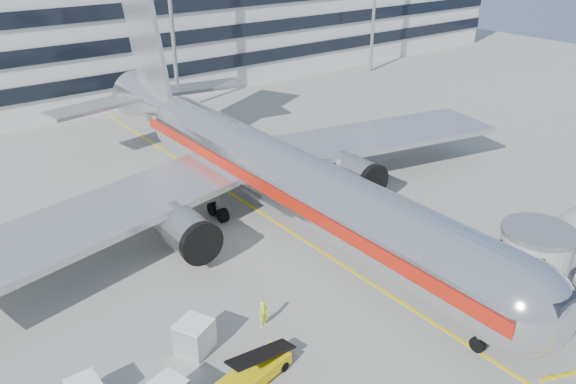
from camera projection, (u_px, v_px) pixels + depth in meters
ground at (372, 284)px, 36.62m from camera, size 180.00×180.00×0.00m
lead_in_line at (280, 225)px, 43.77m from camera, size 0.25×70.00×0.01m
main_jet at (267, 169)px, 43.17m from camera, size 50.95×48.70×16.06m
terminal at (64, 36)px, 74.65m from camera, size 150.00×24.25×15.60m
belt_loader at (255, 372)px, 28.66m from camera, size 4.44×2.28×2.07m
cargo_container_right at (194, 337)px, 30.57m from camera, size 2.30×2.30×1.85m
ramp_worker at (263, 314)px, 32.52m from camera, size 0.70×0.56×1.66m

